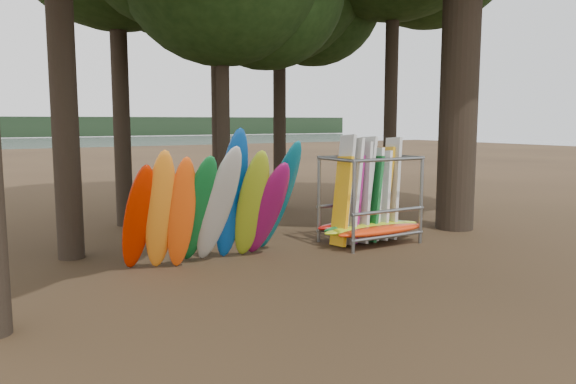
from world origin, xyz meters
TOP-DOWN VIEW (x-y plane):
  - ground at (0.00, 0.00)m, footprint 120.00×120.00m
  - lake at (0.00, 60.00)m, footprint 160.00×160.00m
  - kayak_row at (-2.81, 0.63)m, footprint 4.09×2.28m
  - storage_rack at (1.51, 0.71)m, footprint 3.09×1.57m

SIDE VIEW (x-z plane):
  - ground at x=0.00m, z-range 0.00..0.00m
  - lake at x=0.00m, z-range 0.00..0.00m
  - storage_rack at x=1.51m, z-range -0.37..2.52m
  - kayak_row at x=-2.81m, z-range -0.30..2.92m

